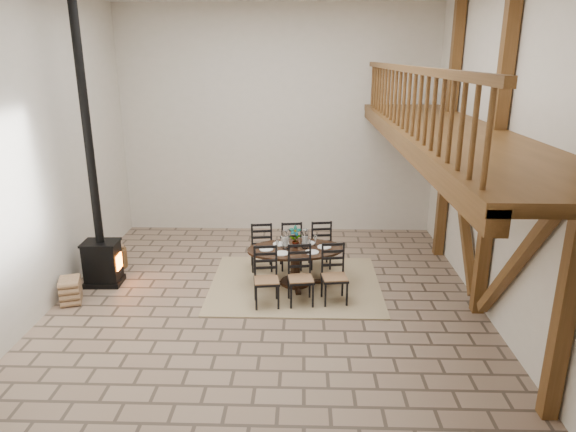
{
  "coord_description": "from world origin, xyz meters",
  "views": [
    {
      "loc": [
        0.57,
        -7.49,
        3.93
      ],
      "look_at": [
        0.34,
        0.4,
        1.45
      ],
      "focal_mm": 32.0,
      "sensor_mm": 36.0,
      "label": 1
    }
  ],
  "objects_px": {
    "wood_stove": "(98,224)",
    "log_basket": "(112,257)",
    "log_stack": "(70,291)",
    "dining_table": "(295,265)"
  },
  "relations": [
    {
      "from": "wood_stove",
      "to": "log_basket",
      "type": "bearing_deg",
      "value": 97.65
    },
    {
      "from": "wood_stove",
      "to": "log_stack",
      "type": "relative_size",
      "value": 9.79
    },
    {
      "from": "dining_table",
      "to": "wood_stove",
      "type": "bearing_deg",
      "value": 173.39
    },
    {
      "from": "wood_stove",
      "to": "log_basket",
      "type": "height_order",
      "value": "wood_stove"
    },
    {
      "from": "dining_table",
      "to": "log_stack",
      "type": "height_order",
      "value": "dining_table"
    },
    {
      "from": "dining_table",
      "to": "log_basket",
      "type": "bearing_deg",
      "value": 161.1
    },
    {
      "from": "wood_stove",
      "to": "log_basket",
      "type": "relative_size",
      "value": 9.09
    },
    {
      "from": "wood_stove",
      "to": "log_stack",
      "type": "bearing_deg",
      "value": -112.36
    },
    {
      "from": "dining_table",
      "to": "log_basket",
      "type": "xyz_separation_m",
      "value": [
        -3.55,
        0.7,
        -0.18
      ]
    },
    {
      "from": "dining_table",
      "to": "log_stack",
      "type": "xyz_separation_m",
      "value": [
        -3.7,
        -0.8,
        -0.16
      ]
    }
  ]
}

